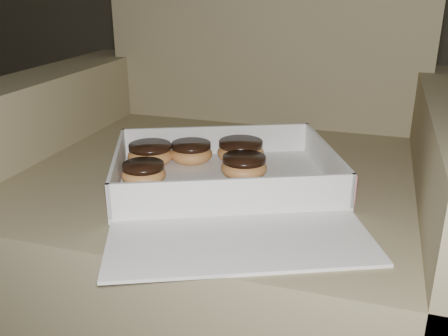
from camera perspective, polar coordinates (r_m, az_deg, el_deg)
armchair at (r=1.07m, az=0.96°, el=-5.06°), size 0.95×0.80×0.99m
bakery_box at (r=0.84m, az=0.49°, el=-1.91°), size 0.51×0.55×0.06m
donut_a at (r=0.94m, az=-3.76°, el=1.81°), size 0.08×0.08×0.04m
donut_b at (r=0.94m, az=1.92°, el=1.94°), size 0.09×0.09×0.04m
donut_c at (r=0.87m, az=2.30°, el=0.18°), size 0.08×0.08×0.04m
donut_d at (r=0.94m, az=-8.41°, el=1.59°), size 0.08×0.08×0.04m
donut_e at (r=0.86m, az=-9.17°, el=-0.58°), size 0.08×0.08×0.04m
crumb_a at (r=0.78m, az=-0.11°, el=-4.11°), size 0.01×0.01×0.00m
crumb_b at (r=0.86m, az=3.78°, el=-1.44°), size 0.01×0.01×0.00m
crumb_c at (r=0.78m, az=-8.95°, el=-4.15°), size 0.01×0.01×0.00m
crumb_d at (r=0.84m, az=-9.44°, el=-2.50°), size 0.01×0.01×0.00m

